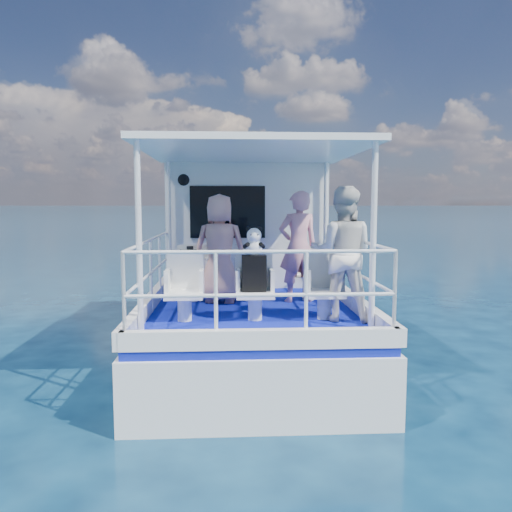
{
  "coord_description": "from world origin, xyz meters",
  "views": [
    {
      "loc": [
        -0.33,
        -7.4,
        2.38
      ],
      "look_at": [
        0.05,
        -0.4,
        1.65
      ],
      "focal_mm": 35.0,
      "sensor_mm": 36.0,
      "label": 1
    }
  ],
  "objects_px": {
    "passenger_port_fwd": "(220,249)",
    "passenger_stbd_aft": "(342,254)",
    "panda": "(254,241)",
    "backpack_center": "(254,273)"
  },
  "relations": [
    {
      "from": "passenger_port_fwd",
      "to": "passenger_stbd_aft",
      "type": "bearing_deg",
      "value": 149.89
    },
    {
      "from": "passenger_port_fwd",
      "to": "passenger_stbd_aft",
      "type": "height_order",
      "value": "passenger_stbd_aft"
    },
    {
      "from": "passenger_port_fwd",
      "to": "passenger_stbd_aft",
      "type": "distance_m",
      "value": 2.0
    },
    {
      "from": "passenger_port_fwd",
      "to": "panda",
      "type": "bearing_deg",
      "value": 117.81
    },
    {
      "from": "backpack_center",
      "to": "panda",
      "type": "height_order",
      "value": "panda"
    },
    {
      "from": "passenger_stbd_aft",
      "to": "panda",
      "type": "xyz_separation_m",
      "value": [
        -1.13,
        -0.01,
        0.17
      ]
    },
    {
      "from": "backpack_center",
      "to": "panda",
      "type": "distance_m",
      "value": 0.41
    },
    {
      "from": "backpack_center",
      "to": "panda",
      "type": "xyz_separation_m",
      "value": [
        -0.0,
        0.0,
        0.41
      ]
    },
    {
      "from": "passenger_stbd_aft",
      "to": "backpack_center",
      "type": "distance_m",
      "value": 1.15
    },
    {
      "from": "passenger_port_fwd",
      "to": "backpack_center",
      "type": "xyz_separation_m",
      "value": [
        0.45,
        -1.23,
        -0.21
      ]
    }
  ]
}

